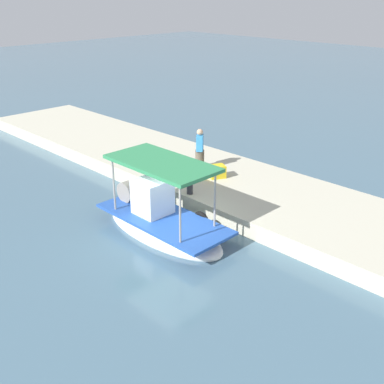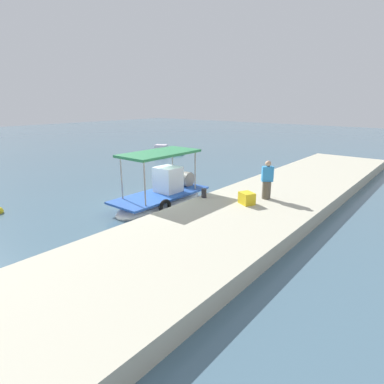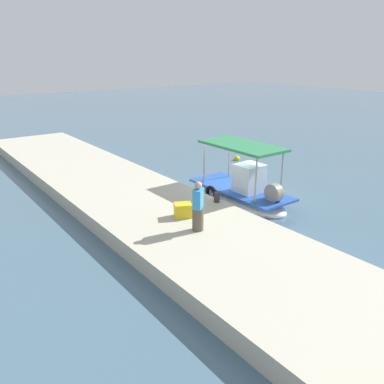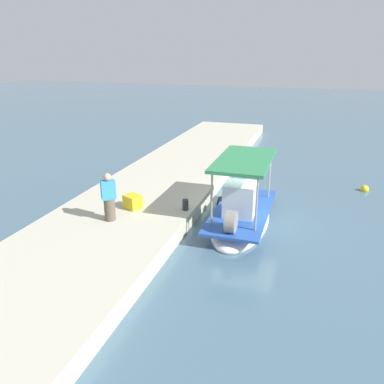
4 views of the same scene
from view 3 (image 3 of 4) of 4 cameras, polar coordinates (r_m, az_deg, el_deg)
name	(u,v)px [view 3 (image 3 of 4)]	position (r m, az deg, el deg)	size (l,w,h in m)	color
ground_plane	(234,197)	(19.08, 6.15, -0.67)	(120.00, 120.00, 0.00)	#476679
dock_quay	(154,212)	(16.41, -5.56, -2.87)	(36.00, 5.18, 0.62)	beige
main_fishing_boat	(241,192)	(18.41, 7.14, 0.01)	(5.37, 2.22, 3.02)	white
fisherman_near_bollard	(198,208)	(13.64, 0.87, -2.39)	(0.56, 0.57, 1.79)	brown
mooring_bollard	(217,197)	(16.48, 3.59, -0.75)	(0.24, 0.24, 0.43)	#2D2D33
cargo_crate	(183,210)	(14.97, -1.31, -2.63)	(0.65, 0.52, 0.52)	yellow
marker_buoy	(237,159)	(25.79, 6.48, 4.78)	(0.41, 0.41, 0.41)	yellow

